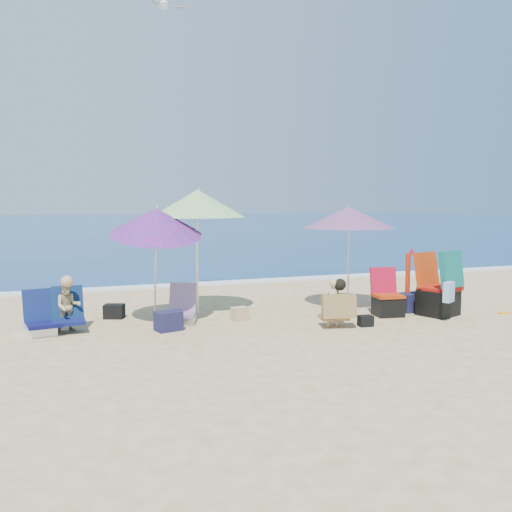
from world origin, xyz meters
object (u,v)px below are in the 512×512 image
object	(u,v)px
umbrella_striped	(198,204)
camp_chair_left	(387,301)
umbrella_turquoise	(348,217)
camp_chair_right	(439,292)
chair_rainbow	(182,312)
furled_umbrella	(408,276)
chair_navy	(40,323)
person_left	(68,306)
person_center	(335,304)
seagull	(164,5)
umbrella_blue	(157,221)

from	to	relation	value
umbrella_striped	camp_chair_left	bearing A→B (deg)	-23.26
umbrella_turquoise	camp_chair_right	distance (m)	2.13
umbrella_striped	chair_rainbow	size ratio (longest dim) A/B	3.13
furled_umbrella	chair_navy	size ratio (longest dim) A/B	1.72
umbrella_striped	furled_umbrella	xyz separation A→B (m)	(3.77, -1.07, -1.35)
umbrella_striped	person_left	distance (m)	2.84
person_center	person_left	size ratio (longest dim) A/B	0.90
furled_umbrella	seagull	size ratio (longest dim) A/B	1.40
camp_chair_left	umbrella_blue	bearing A→B (deg)	169.05
furled_umbrella	seagull	world-z (taller)	seagull
chair_rainbow	camp_chair_right	xyz separation A→B (m)	(4.46, -1.04, 0.25)
camp_chair_left	person_center	size ratio (longest dim) A/B	1.06
umbrella_blue	furled_umbrella	distance (m)	4.76
chair_rainbow	camp_chair_left	size ratio (longest dim) A/B	0.86
camp_chair_left	person_center	world-z (taller)	camp_chair_left
umbrella_blue	camp_chair_left	bearing A→B (deg)	-10.95
umbrella_striped	chair_navy	distance (m)	3.32
furled_umbrella	chair_navy	world-z (taller)	furled_umbrella
camp_chair_left	person_center	distance (m)	1.44
umbrella_striped	umbrella_blue	size ratio (longest dim) A/B	1.10
chair_navy	camp_chair_left	world-z (taller)	camp_chair_left
umbrella_turquoise	camp_chair_left	world-z (taller)	umbrella_turquoise
camp_chair_right	seagull	bearing A→B (deg)	149.50
umbrella_turquoise	camp_chair_left	bearing A→B (deg)	-66.67
umbrella_turquoise	seagull	world-z (taller)	seagull
camp_chair_left	furled_umbrella	bearing A→B (deg)	23.72
umbrella_turquoise	chair_navy	distance (m)	5.68
furled_umbrella	person_center	bearing A→B (deg)	-157.90
person_left	seagull	xyz separation A→B (m)	(1.89, 1.55, 5.28)
umbrella_blue	person_center	world-z (taller)	umbrella_blue
person_center	seagull	world-z (taller)	seagull
furled_umbrella	chair_navy	bearing A→B (deg)	176.67
umbrella_blue	chair_navy	xyz separation A→B (m)	(-1.84, -0.11, -1.53)
person_center	umbrella_turquoise	bearing A→B (deg)	53.75
umbrella_striped	person_center	xyz separation A→B (m)	(1.80, -1.87, -1.62)
umbrella_blue	furled_umbrella	bearing A→B (deg)	-6.06
chair_navy	seagull	world-z (taller)	seagull
umbrella_turquoise	chair_rainbow	size ratio (longest dim) A/B	2.78
umbrella_turquoise	person_center	world-z (taller)	umbrella_turquoise
umbrella_striped	umbrella_blue	bearing A→B (deg)	-145.57
umbrella_blue	seagull	world-z (taller)	seagull
chair_navy	person_left	distance (m)	0.48
furled_umbrella	person_left	distance (m)	6.06
furled_umbrella	seagull	distance (m)	6.82
camp_chair_left	seagull	world-z (taller)	seagull
seagull	camp_chair_left	bearing A→B (deg)	-32.91
chair_navy	camp_chair_left	distance (m)	5.85
umbrella_striped	umbrella_turquoise	bearing A→B (deg)	-10.75
chair_rainbow	umbrella_turquoise	bearing A→B (deg)	1.55
umbrella_striped	person_left	size ratio (longest dim) A/B	2.58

